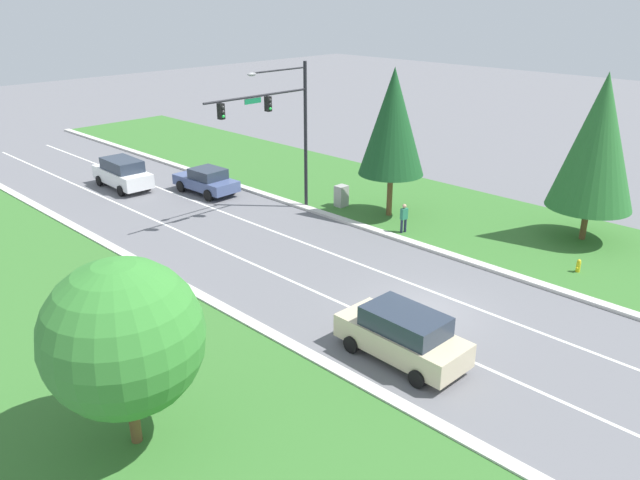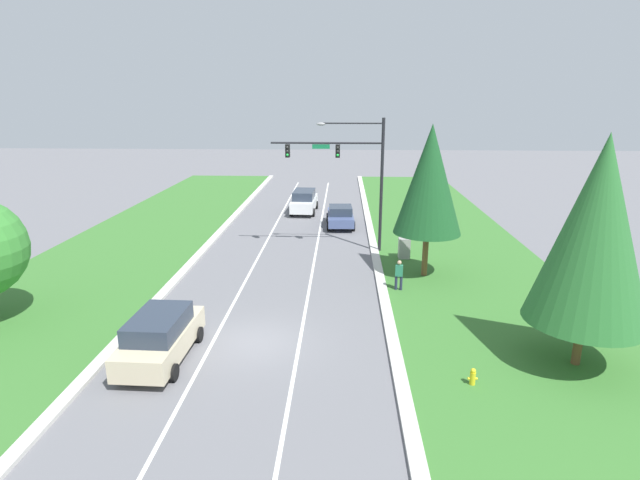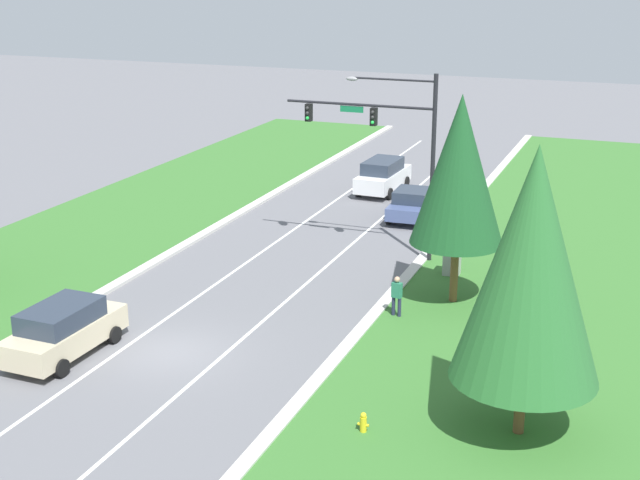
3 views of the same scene
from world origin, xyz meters
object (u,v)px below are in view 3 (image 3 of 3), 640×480
traffic_signal_mast (392,138)px  fire_hydrant (363,423)px  conifer_far_right_tree (531,265)px  white_suv (383,175)px  champagne_suv (64,329)px  pedestrian (397,295)px  utility_cabinet (452,261)px  conifer_near_right_tree (459,170)px  slate_blue_sedan (413,203)px

traffic_signal_mast → fire_hydrant: size_ratio=12.25×
conifer_far_right_tree → white_suv: bearing=115.4°
champagne_suv → pedestrian: champagne_suv is taller
fire_hydrant → utility_cabinet: bearing=92.9°
pedestrian → conifer_near_right_tree: size_ratio=0.20×
traffic_signal_mast → champagne_suv: size_ratio=1.76×
champagne_suv → white_suv: white_suv is taller
conifer_near_right_tree → fire_hydrant: bearing=-90.3°
slate_blue_sedan → traffic_signal_mast: bearing=-86.3°
conifer_near_right_tree → slate_blue_sedan: bearing=113.3°
champagne_suv → pedestrian: (9.87, 7.51, -0.04)m
pedestrian → champagne_suv: bearing=47.8°
conifer_far_right_tree → utility_cabinet: bearing=111.4°
utility_cabinet → fire_hydrant: bearing=-87.1°
traffic_signal_mast → slate_blue_sedan: size_ratio=1.84×
champagne_suv → utility_cabinet: champagne_suv is taller
utility_cabinet → conifer_near_right_tree: size_ratio=0.16×
fire_hydrant → champagne_suv: bearing=173.2°
champagne_suv → white_suv: bearing=83.7°
fire_hydrant → conifer_near_right_tree: bearing=89.7°
slate_blue_sedan → utility_cabinet: slate_blue_sedan is taller
fire_hydrant → conifer_near_right_tree: conifer_near_right_tree is taller
champagne_suv → pedestrian: size_ratio=2.88×
conifer_near_right_tree → conifer_far_right_tree: (4.19, -9.62, -0.25)m
pedestrian → traffic_signal_mast: bearing=-60.4°
slate_blue_sedan → pedestrian: size_ratio=2.76×
slate_blue_sedan → pedestrian: bearing=-79.4°
white_suv → conifer_near_right_tree: size_ratio=0.60×
fire_hydrant → conifer_near_right_tree: 12.37m
utility_cabinet → conifer_far_right_tree: conifer_far_right_tree is taller
champagne_suv → conifer_near_right_tree: conifer_near_right_tree is taller
conifer_far_right_tree → traffic_signal_mast: bearing=120.2°
pedestrian → fire_hydrant: (1.64, -8.89, -0.59)m
fire_hydrant → conifer_far_right_tree: (4.25, 1.62, 4.91)m
conifer_near_right_tree → traffic_signal_mast: bearing=131.6°
champagne_suv → utility_cabinet: 16.83m
traffic_signal_mast → pedestrian: traffic_signal_mast is taller
white_suv → utility_cabinet: bearing=-58.6°
slate_blue_sedan → white_suv: bearing=120.9°
white_suv → fire_hydrant: size_ratio=7.24×
white_suv → slate_blue_sedan: size_ratio=1.08×
traffic_signal_mast → conifer_near_right_tree: bearing=-48.4°
utility_cabinet → pedestrian: size_ratio=0.81×
white_suv → fire_hydrant: white_suv is taller
traffic_signal_mast → fire_hydrant: bearing=-75.6°
utility_cabinet → pedestrian: (-0.91, -5.41, 0.26)m
white_suv → utility_cabinet: 14.89m
white_suv → slate_blue_sedan: (3.21, -4.89, -0.17)m
traffic_signal_mast → conifer_far_right_tree: bearing=-59.8°
champagne_suv → white_suv: (3.54, 25.93, 0.05)m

